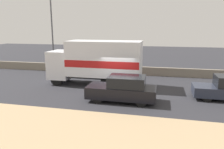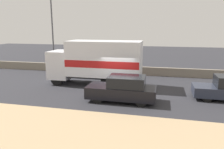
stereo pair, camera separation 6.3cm
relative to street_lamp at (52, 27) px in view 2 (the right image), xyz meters
The scene contains 6 objects.
ground_plane 10.59m from the street_lamp, 36.90° to the right, with size 80.00×80.00×0.00m, color #2D2D33.
dirt_shoulder_foreground 15.15m from the street_lamp, 58.18° to the right, with size 60.00×6.15×0.04m.
stone_wall_backdrop 8.79m from the street_lamp, ahead, with size 60.00×0.35×0.84m.
street_lamp is the anchor object (origin of this frame).
box_truck 7.14m from the street_lamp, 30.76° to the right, with size 7.61×2.50×3.63m.
car_hatchback 11.56m from the street_lamp, 39.48° to the right, with size 4.42×1.81×1.67m.
Camera 2 is at (3.18, -14.51, 4.74)m, focal length 35.00 mm.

